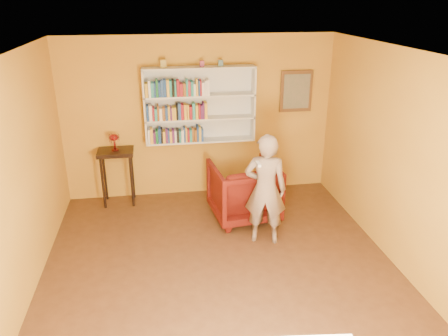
{
  "coord_description": "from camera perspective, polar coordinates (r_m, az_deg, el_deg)",
  "views": [
    {
      "loc": [
        -0.7,
        -4.58,
        3.28
      ],
      "look_at": [
        0.14,
        0.75,
        1.12
      ],
      "focal_mm": 35.0,
      "sensor_mm": 36.0,
      "label": 1
    }
  ],
  "objects": [
    {
      "name": "ornament_right",
      "position": [
        7.08,
        -0.45,
        13.55
      ],
      "size": [
        0.07,
        0.07,
        0.1
      ],
      "primitive_type": "cube",
      "color": "slate",
      "rests_on": "bookshelf"
    },
    {
      "name": "ornament_left",
      "position": [
        7.0,
        -7.93,
        13.36
      ],
      "size": [
        0.09,
        0.09,
        0.12
      ],
      "primitive_type": "cube",
      "color": "#A48A2E",
      "rests_on": "bookshelf"
    },
    {
      "name": "ornament_centre",
      "position": [
        7.04,
        -2.91,
        13.46
      ],
      "size": [
        0.07,
        0.07,
        0.09
      ],
      "primitive_type": "cube",
      "color": "#97324F",
      "rests_on": "bookshelf"
    },
    {
      "name": "room_shell",
      "position": [
        5.15,
        -0.29,
        -4.27
      ],
      "size": [
        5.3,
        5.8,
        2.88
      ],
      "color": "#472B17",
      "rests_on": "ground"
    },
    {
      "name": "bookshelf",
      "position": [
        7.22,
        -3.22,
        8.27
      ],
      "size": [
        1.8,
        0.29,
        1.23
      ],
      "color": "silver",
      "rests_on": "room_shell"
    },
    {
      "name": "framed_painting",
      "position": [
        7.57,
        9.42,
        9.87
      ],
      "size": [
        0.55,
        0.05,
        0.7
      ],
      "color": "#563418",
      "rests_on": "room_shell"
    },
    {
      "name": "books_row_middle",
      "position": [
        7.11,
        -6.1,
        7.28
      ],
      "size": [
        0.97,
        0.19,
        0.26
      ],
      "color": "#1F4491",
      "rests_on": "bookshelf"
    },
    {
      "name": "person",
      "position": [
        5.99,
        5.42,
        -2.82
      ],
      "size": [
        0.66,
        0.52,
        1.59
      ],
      "primitive_type": "imported",
      "rotation": [
        0.0,
        0.0,
        2.87
      ],
      "color": "#7F6A5D",
      "rests_on": "ground"
    },
    {
      "name": "ruby_lustre",
      "position": [
        7.19,
        -14.15,
        3.71
      ],
      "size": [
        0.16,
        0.17,
        0.27
      ],
      "color": "maroon",
      "rests_on": "console_table"
    },
    {
      "name": "books_row_lower",
      "position": [
        7.21,
        -6.3,
        4.29
      ],
      "size": [
        0.9,
        0.19,
        0.25
      ],
      "color": "white",
      "rests_on": "bookshelf"
    },
    {
      "name": "console_table",
      "position": [
        7.31,
        -13.9,
        1.06
      ],
      "size": [
        0.57,
        0.44,
        0.93
      ],
      "color": "black",
      "rests_on": "ground"
    },
    {
      "name": "books_row_upper",
      "position": [
        7.03,
        -6.16,
        10.31
      ],
      "size": [
        1.01,
        0.19,
        0.27
      ],
      "color": "gold",
      "rests_on": "bookshelf"
    },
    {
      "name": "game_remote",
      "position": [
        5.45,
        4.5,
        0.54
      ],
      "size": [
        0.04,
        0.15,
        0.04
      ],
      "primitive_type": "cube",
      "color": "white",
      "rests_on": "person"
    },
    {
      "name": "armchair",
      "position": [
        6.75,
        2.6,
        -2.99
      ],
      "size": [
        1.07,
        1.1,
        0.9
      ],
      "primitive_type": "imported",
      "rotation": [
        0.0,
        0.0,
        3.26
      ],
      "color": "#430504",
      "rests_on": "ground"
    }
  ]
}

